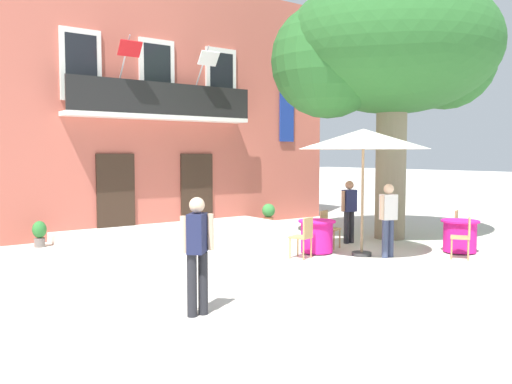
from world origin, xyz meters
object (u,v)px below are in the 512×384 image
object	(u,v)px
cafe_table_middle	(460,236)
ground_planter_left	(39,233)
cafe_umbrella	(363,140)
pedestrian_near_entrance	(197,249)
cafe_chair_near_tree_0	(304,235)
cafe_table_near_tree	(317,236)
pedestrian_by_tree	(388,216)
cafe_chair_near_tree_1	(328,226)
cafe_chair_middle_1	(464,235)
plane_tree	(389,52)
ground_planter_right	(269,213)
cafe_chair_middle_0	(461,226)
pedestrian_mid_plaza	(349,208)

from	to	relation	value
cafe_table_middle	ground_planter_left	world-z (taller)	cafe_table_middle
cafe_umbrella	pedestrian_near_entrance	world-z (taller)	cafe_umbrella
cafe_table_middle	cafe_chair_near_tree_0	bearing A→B (deg)	154.31
ground_planter_left	cafe_table_near_tree	bearing A→B (deg)	-43.13
cafe_umbrella	pedestrian_by_tree	world-z (taller)	cafe_umbrella
cafe_chair_near_tree_1	cafe_chair_middle_1	world-z (taller)	same
plane_tree	pedestrian_near_entrance	bearing A→B (deg)	-158.75
plane_tree	ground_planter_left	xyz separation A→B (m)	(-7.95, 4.18, -4.65)
cafe_umbrella	pedestrian_near_entrance	bearing A→B (deg)	-162.39
cafe_chair_near_tree_0	cafe_table_middle	bearing A→B (deg)	-25.69
cafe_chair_near_tree_0	pedestrian_near_entrance	size ratio (longest dim) A/B	0.54
cafe_table_near_tree	ground_planter_left	distance (m)	6.80
cafe_table_near_tree	cafe_chair_middle_1	world-z (taller)	cafe_chair_middle_1
cafe_umbrella	ground_planter_right	world-z (taller)	cafe_umbrella
cafe_chair_near_tree_1	pedestrian_near_entrance	distance (m)	6.01
pedestrian_near_entrance	cafe_chair_middle_0	bearing A→B (deg)	6.75
ground_planter_right	pedestrian_near_entrance	size ratio (longest dim) A/B	0.41
pedestrian_by_tree	cafe_chair_near_tree_0	bearing A→B (deg)	147.71
cafe_table_near_tree	ground_planter_left	world-z (taller)	cafe_table_near_tree
plane_tree	cafe_chair_near_tree_1	world-z (taller)	plane_tree
cafe_chair_near_tree_0	pedestrian_by_tree	size ratio (longest dim) A/B	0.56
cafe_table_near_tree	cafe_chair_near_tree_1	bearing A→B (deg)	26.68
plane_tree	cafe_umbrella	size ratio (longest dim) A/B	2.40
pedestrian_mid_plaza	plane_tree	bearing A→B (deg)	-2.33
cafe_chair_near_tree_1	pedestrian_near_entrance	xyz separation A→B (m)	(-5.29, -2.83, 0.43)
plane_tree	pedestrian_mid_plaza	bearing A→B (deg)	177.67
cafe_chair_near_tree_0	cafe_chair_middle_0	world-z (taller)	same
cafe_chair_near_tree_1	pedestrian_by_tree	xyz separation A→B (m)	(0.23, -1.66, 0.39)
cafe_umbrella	cafe_table_middle	bearing A→B (deg)	-27.76
pedestrian_mid_plaza	pedestrian_by_tree	size ratio (longest dim) A/B	0.98
cafe_table_middle	pedestrian_near_entrance	size ratio (longest dim) A/B	0.51
plane_tree	pedestrian_near_entrance	xyz separation A→B (m)	(-7.61, -2.96, -4.05)
cafe_chair_near_tree_0	cafe_chair_near_tree_1	size ratio (longest dim) A/B	1.00
cafe_umbrella	ground_planter_left	size ratio (longest dim) A/B	4.49
cafe_chair_middle_1	cafe_table_middle	bearing A→B (deg)	38.59
cafe_umbrella	pedestrian_mid_plaza	world-z (taller)	cafe_umbrella
ground_planter_right	pedestrian_by_tree	distance (m)	5.98
cafe_table_near_tree	cafe_chair_near_tree_0	bearing A→B (deg)	-155.36
pedestrian_mid_plaza	pedestrian_by_tree	world-z (taller)	pedestrian_by_tree
cafe_chair_near_tree_1	pedestrian_mid_plaza	distance (m)	1.02
cafe_table_middle	cafe_umbrella	world-z (taller)	cafe_umbrella
plane_tree	cafe_table_middle	bearing A→B (deg)	-96.89
ground_planter_left	ground_planter_right	xyz separation A→B (m)	(7.05, -0.13, 0.03)
ground_planter_left	pedestrian_near_entrance	size ratio (longest dim) A/B	0.38
cafe_table_middle	ground_planter_left	size ratio (longest dim) A/B	1.34
cafe_table_near_tree	pedestrian_near_entrance	xyz separation A→B (m)	(-4.62, -2.49, 0.56)
pedestrian_near_entrance	pedestrian_by_tree	bearing A→B (deg)	11.99
plane_tree	cafe_chair_near_tree_0	size ratio (longest dim) A/B	7.64
pedestrian_by_tree	cafe_umbrella	bearing A→B (deg)	122.49
plane_tree	pedestrian_by_tree	world-z (taller)	plane_tree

